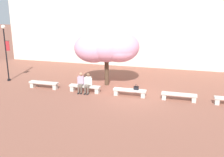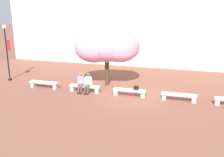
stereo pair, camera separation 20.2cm
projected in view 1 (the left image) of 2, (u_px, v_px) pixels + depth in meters
name	position (u px, v px, depth m)	size (l,w,h in m)	color
ground_plane	(130.00, 96.00, 16.33)	(100.00, 100.00, 0.00)	brown
building_facade	(153.00, 15.00, 24.37)	(28.00, 4.00, 9.05)	beige
stone_bench_west_end	(44.00, 84.00, 17.79)	(2.06, 0.43, 0.45)	#BCB7AD
stone_bench_near_west	(85.00, 87.00, 17.02)	(2.06, 0.43, 0.45)	#BCB7AD
stone_bench_center	(130.00, 91.00, 16.25)	(2.06, 0.43, 0.45)	#BCB7AD
stone_bench_near_east	(179.00, 96.00, 15.48)	(2.06, 0.43, 0.45)	#BCB7AD
person_seated_left	(81.00, 82.00, 16.93)	(0.51, 0.72, 1.29)	black
person_seated_right	(88.00, 82.00, 16.80)	(0.51, 0.69, 1.29)	black
handbag	(136.00, 88.00, 16.08)	(0.30, 0.15, 0.34)	black
cherry_tree_main	(107.00, 47.00, 17.86)	(4.43, 2.99, 3.78)	#473323
lamp_post_with_banner	(6.00, 48.00, 19.00)	(0.54, 0.28, 4.12)	black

